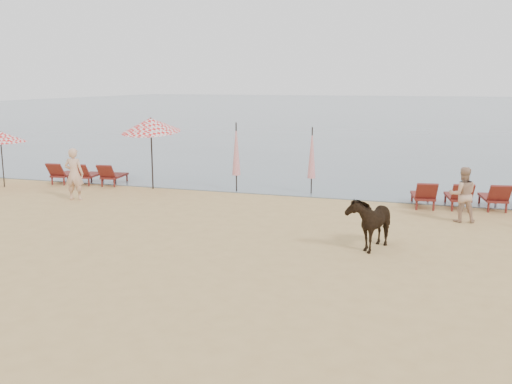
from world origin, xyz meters
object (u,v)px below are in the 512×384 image
at_px(umbrella_open_left_b, 151,125).
at_px(umbrella_closed_right, 312,153).
at_px(umbrella_open_left_a, 0,137).
at_px(beachgoer_left, 74,174).
at_px(umbrella_closed_left, 236,149).
at_px(lounger_cluster_left, 87,174).
at_px(lounger_cluster_right, 477,196).
at_px(cow, 371,221).
at_px(beachgoer_right_a, 463,195).

relative_size(umbrella_open_left_b, umbrella_closed_right, 1.15).
height_order(umbrella_open_left_a, beachgoer_left, umbrella_open_left_a).
height_order(umbrella_open_left_b, umbrella_closed_left, umbrella_open_left_b).
bearing_deg(lounger_cluster_left, lounger_cluster_right, -6.98).
height_order(umbrella_open_left_b, cow, umbrella_open_left_b).
distance_m(lounger_cluster_right, cow, 5.74).
bearing_deg(beachgoer_right_a, umbrella_open_left_a, -12.36).
height_order(umbrella_closed_left, beachgoer_right_a, umbrella_closed_left).
relative_size(lounger_cluster_left, umbrella_open_left_b, 1.04).
bearing_deg(beachgoer_left, beachgoer_right_a, 172.97).
relative_size(lounger_cluster_left, cow, 1.86).
height_order(umbrella_open_left_b, umbrella_closed_right, umbrella_open_left_b).
bearing_deg(umbrella_closed_left, cow, -46.26).
relative_size(lounger_cluster_right, umbrella_open_left_b, 1.48).
height_order(lounger_cluster_right, umbrella_open_left_a, umbrella_open_left_a).
relative_size(umbrella_open_left_a, umbrella_closed_right, 0.89).
bearing_deg(beachgoer_right_a, lounger_cluster_left, -18.80).
bearing_deg(cow, lounger_cluster_left, 171.29).
bearing_deg(cow, beachgoer_right_a, 73.50).
xyz_separation_m(umbrella_open_left_b, umbrella_closed_left, (3.09, 0.43, -0.81)).
distance_m(lounger_cluster_left, umbrella_open_left_a, 3.32).
relative_size(umbrella_open_left_a, umbrella_closed_left, 0.85).
xyz_separation_m(lounger_cluster_right, beachgoer_right_a, (-0.49, -1.78, 0.36)).
bearing_deg(umbrella_closed_right, umbrella_open_left_a, -169.12).
relative_size(lounger_cluster_left, beachgoer_right_a, 1.81).
distance_m(umbrella_open_left_a, beachgoer_right_a, 16.04).
xyz_separation_m(lounger_cluster_left, umbrella_closed_right, (8.54, 0.70, 1.03)).
distance_m(umbrella_open_left_b, beachgoer_left, 3.31).
distance_m(umbrella_closed_left, umbrella_closed_right, 2.66).
xyz_separation_m(lounger_cluster_left, umbrella_open_left_a, (-2.61, -1.44, 1.47)).
bearing_deg(umbrella_closed_left, beachgoer_right_a, -16.79).
bearing_deg(lounger_cluster_right, cow, -126.44).
bearing_deg(umbrella_open_left_a, lounger_cluster_left, 9.17).
height_order(cow, beachgoer_right_a, beachgoer_right_a).
bearing_deg(lounger_cluster_right, beachgoer_left, -177.95).
bearing_deg(lounger_cluster_right, umbrella_open_left_a, 175.36).
height_order(lounger_cluster_right, beachgoer_right_a, beachgoer_right_a).
distance_m(umbrella_open_left_a, umbrella_open_left_b, 5.61).
height_order(umbrella_closed_left, beachgoer_left, umbrella_closed_left).
bearing_deg(umbrella_closed_left, lounger_cluster_right, -3.45).
height_order(lounger_cluster_right, umbrella_closed_right, umbrella_closed_right).
relative_size(lounger_cluster_left, umbrella_closed_left, 1.14).
bearing_deg(umbrella_closed_left, umbrella_open_left_b, -172.00).
bearing_deg(beachgoer_left, umbrella_closed_left, -157.45).
distance_m(lounger_cluster_left, beachgoer_left, 2.97).
distance_m(umbrella_closed_left, cow, 7.78).
bearing_deg(lounger_cluster_right, umbrella_closed_left, 167.31).
distance_m(umbrella_open_left_b, beachgoer_right_a, 10.84).
height_order(lounger_cluster_left, umbrella_open_left_a, umbrella_open_left_a).
bearing_deg(umbrella_open_left_b, umbrella_closed_right, 26.70).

